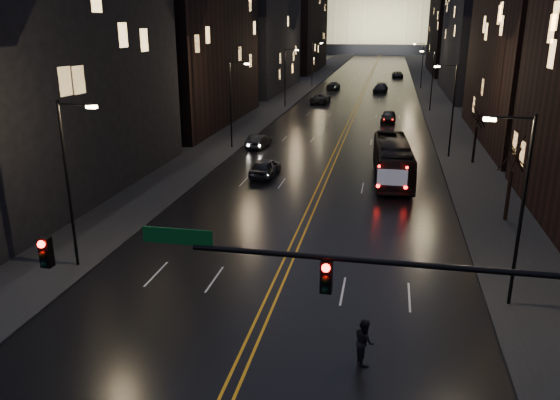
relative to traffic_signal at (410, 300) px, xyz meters
The scene contains 32 objects.
road 130.24m from the traffic_signal, 92.60° to the left, with size 20.00×320.00×0.02m, color black.
sidewalk_left 131.62m from the traffic_signal, 98.71° to the left, with size 8.00×320.00×0.16m, color black.
sidewalk_right 130.35m from the traffic_signal, 86.44° to the left, with size 8.00×320.00×0.16m, color black.
center_line 130.24m from the traffic_signal, 92.60° to the left, with size 0.62×320.00×0.01m, color orange.
building_left_near 35.26m from the traffic_signal, 140.72° to the left, with size 12.00×28.00×22.00m, color black.
building_left_mid 60.99m from the traffic_signal, 116.48° to the left, with size 12.00×30.00×28.00m, color black.
building_left_far 95.98m from the traffic_signal, 106.30° to the left, with size 12.00×34.00×20.00m, color black.
building_left_dist 142.73m from the traffic_signal, 100.88° to the left, with size 12.00×40.00×24.00m, color black.
building_right_mid 93.57m from the traffic_signal, 80.68° to the left, with size 12.00×34.00×26.00m, color black.
building_right_dist 140.94m from the traffic_signal, 83.85° to the left, with size 12.00×40.00×22.00m, color black.
capitol 250.36m from the traffic_signal, 91.35° to the left, with size 90.00×50.00×58.50m.
traffic_signal is the anchor object (origin of this frame).
streetlamp_right_near 11.14m from the traffic_signal, 63.88° to the left, with size 2.13×0.25×9.00m.
streetlamp_left_near 19.48m from the traffic_signal, 149.10° to the left, with size 2.13×0.25×9.00m.
streetlamp_right_mid 40.30m from the traffic_signal, 83.01° to the left, with size 2.13×0.25×9.00m.
streetlamp_left_mid 43.36m from the traffic_signal, 112.68° to the left, with size 2.13×0.25×9.00m.
streetlamp_right_far 70.18m from the traffic_signal, 85.99° to the left, with size 2.13×0.25×9.00m.
streetlamp_left_far 71.97m from the traffic_signal, 103.43° to the left, with size 2.13×0.25×9.00m.
streetlamp_right_dist 100.12m from the traffic_signal, 87.19° to the left, with size 2.13×0.25×9.00m.
streetlamp_left_dist 101.39m from the traffic_signal, 99.49° to the left, with size 2.13×0.25×9.00m.
tree_right_mid 23.13m from the traffic_signal, 72.13° to the left, with size 2.40×2.40×6.65m.
tree_right_far 38.67m from the traffic_signal, 79.43° to the left, with size 2.40×2.40×6.65m.
bus 31.30m from the traffic_signal, 90.67° to the left, with size 2.78×11.88×3.31m, color black.
oncoming_car_a 32.19m from the traffic_signal, 110.22° to the left, with size 1.88×4.67×1.59m, color black.
oncoming_car_b 43.44m from the traffic_signal, 109.18° to the left, with size 1.53×4.38×1.44m, color black.
oncoming_car_c 76.93m from the traffic_signal, 99.02° to the left, with size 2.66×5.77×1.60m, color black.
oncoming_car_d 96.93m from the traffic_signal, 97.14° to the left, with size 2.20×5.41×1.57m, color black.
receding_car_a 43.99m from the traffic_signal, 90.04° to the left, with size 1.63×4.66×1.54m, color black.
receding_car_b 59.36m from the traffic_signal, 90.87° to the left, with size 1.89×4.69×1.60m, color black.
receding_car_c 92.91m from the traffic_signal, 91.65° to the left, with size 2.31×5.69×1.65m, color black.
receding_car_d 123.17m from the traffic_signal, 89.68° to the left, with size 2.53×5.48×1.52m, color black.
pedestrian_b 6.11m from the traffic_signal, 107.14° to the left, with size 0.90×0.50×1.86m, color black.
Camera 1 is at (4.98, -14.29, 12.57)m, focal length 35.00 mm.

